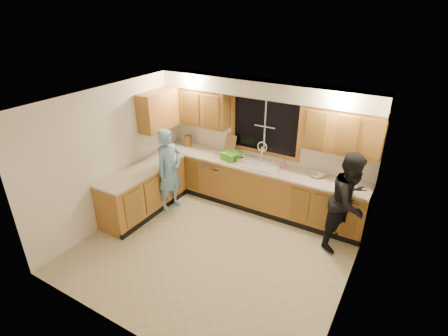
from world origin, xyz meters
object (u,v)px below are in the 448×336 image
(sink, at_px, (257,167))
(dish_crate, at_px, (231,156))
(stove, at_px, (122,204))
(knife_block, at_px, (188,141))
(dishwasher, at_px, (219,178))
(woman, at_px, (349,202))
(soap_bottle, at_px, (284,164))
(bowl, at_px, (317,175))
(man, at_px, (169,170))

(sink, relative_size, dish_crate, 2.65)
(stove, distance_m, knife_block, 2.02)
(dishwasher, height_order, woman, woman)
(soap_bottle, bearing_deg, woman, -19.82)
(stove, height_order, soap_bottle, soap_bottle)
(woman, distance_m, bowl, 0.82)
(sink, xyz_separation_m, bowl, (1.14, 0.07, 0.08))
(woman, xyz_separation_m, soap_bottle, (-1.33, 0.48, 0.16))
(stove, height_order, bowl, bowl)
(dish_crate, height_order, soap_bottle, soap_bottle)
(man, distance_m, knife_block, 1.06)
(stove, relative_size, soap_bottle, 5.05)
(sink, relative_size, man, 0.52)
(dishwasher, distance_m, woman, 2.73)
(man, bearing_deg, woman, -74.92)
(knife_block, bearing_deg, dishwasher, -28.21)
(sink, xyz_separation_m, woman, (1.82, -0.38, -0.02))
(knife_block, bearing_deg, woman, -28.17)
(sink, height_order, knife_block, sink)
(sink, relative_size, stove, 0.96)
(knife_block, xyz_separation_m, bowl, (2.83, -0.03, -0.09))
(stove, xyz_separation_m, soap_bottle, (2.29, 1.92, 0.56))
(sink, bearing_deg, soap_bottle, 11.18)
(stove, distance_m, soap_bottle, 3.04)
(man, bearing_deg, dish_crate, -40.62)
(man, bearing_deg, bowl, -63.23)
(woman, bearing_deg, dishwasher, 102.38)
(man, height_order, bowl, man)
(man, height_order, dish_crate, man)
(dishwasher, distance_m, bowl, 2.07)
(stove, distance_m, woman, 3.92)
(dishwasher, bearing_deg, woman, -7.82)
(dishwasher, height_order, bowl, bowl)
(soap_bottle, bearing_deg, dishwasher, -175.23)
(soap_bottle, height_order, bowl, soap_bottle)
(woman, bearing_deg, bowl, 76.33)
(knife_block, distance_m, dish_crate, 1.16)
(sink, distance_m, bowl, 1.15)
(soap_bottle, bearing_deg, stove, -140.02)
(sink, bearing_deg, man, -147.75)
(sink, distance_m, soap_bottle, 0.52)
(man, relative_size, knife_block, 6.96)
(dish_crate, distance_m, bowl, 1.69)
(sink, relative_size, woman, 0.51)
(man, relative_size, woman, 0.98)
(dish_crate, bearing_deg, dishwasher, 171.58)
(dishwasher, relative_size, knife_block, 3.46)
(stove, xyz_separation_m, bowl, (2.94, 1.90, 0.50))
(stove, xyz_separation_m, knife_block, (0.11, 1.93, 0.59))
(dish_crate, height_order, bowl, dish_crate)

